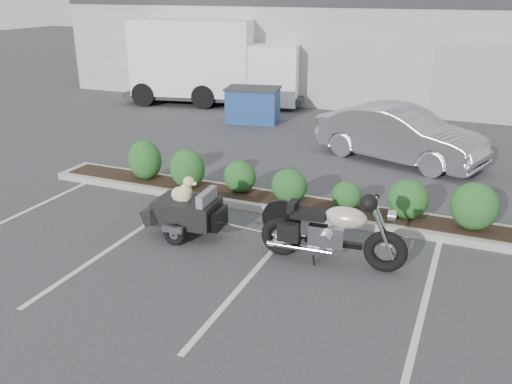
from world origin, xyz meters
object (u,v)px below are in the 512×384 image
at_px(motorcycle, 332,232).
at_px(delivery_truck, 215,64).
at_px(sedan, 400,135).
at_px(dumpster, 253,105).
at_px(pet_trailer, 186,210).

distance_m(motorcycle, delivery_truck, 13.83).
relative_size(motorcycle, sedan, 0.56).
height_order(dumpster, delivery_truck, delivery_truck).
bearing_deg(pet_trailer, sedan, 61.73).
height_order(sedan, dumpster, sedan).
bearing_deg(pet_trailer, dumpster, 102.08).
height_order(motorcycle, sedan, sedan).
bearing_deg(motorcycle, delivery_truck, 121.56).
relative_size(sedan, dumpster, 2.21).
relative_size(motorcycle, dumpster, 1.25).
xyz_separation_m(sedan, delivery_truck, (-8.03, 4.99, 0.82)).
relative_size(pet_trailer, sedan, 0.45).
bearing_deg(motorcycle, pet_trailer, 175.90).
distance_m(motorcycle, sedan, 6.29).
height_order(pet_trailer, sedan, sedan).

